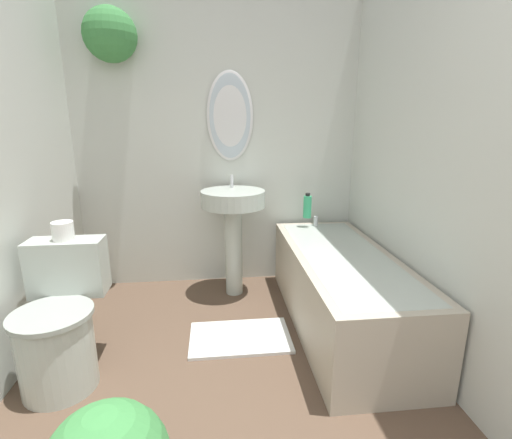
# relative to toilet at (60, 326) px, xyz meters

# --- Properties ---
(wall_back) EXTENTS (2.35, 0.37, 2.40)m
(wall_back) POSITION_rel_toilet_xyz_m (0.76, 1.22, 0.99)
(wall_back) COLOR silver
(wall_back) RESTS_ON ground_plane
(wall_right) EXTENTS (0.06, 2.89, 2.40)m
(wall_right) POSITION_rel_toilet_xyz_m (2.00, -0.18, 0.89)
(wall_right) COLOR silver
(wall_right) RESTS_ON ground_plane
(toilet) EXTENTS (0.40, 0.55, 0.71)m
(toilet) POSITION_rel_toilet_xyz_m (0.00, 0.00, 0.00)
(toilet) COLOR #B2BCB2
(toilet) RESTS_ON ground_plane
(pedestal_sink) EXTENTS (0.48, 0.48, 0.93)m
(pedestal_sink) POSITION_rel_toilet_xyz_m (0.95, 0.93, 0.33)
(pedestal_sink) COLOR #B2BCB2
(pedestal_sink) RESTS_ON ground_plane
(bathtub) EXTENTS (0.63, 1.59, 0.58)m
(bathtub) POSITION_rel_toilet_xyz_m (1.63, 0.37, -0.05)
(bathtub) COLOR #B2A893
(bathtub) RESTS_ON ground_plane
(shampoo_bottle) EXTENTS (0.07, 0.07, 0.20)m
(shampoo_bottle) POSITION_rel_toilet_xyz_m (1.55, 1.03, 0.36)
(shampoo_bottle) COLOR #38B275
(shampoo_bottle) RESTS_ON bathtub
(bath_mat) EXTENTS (0.63, 0.39, 0.02)m
(bath_mat) POSITION_rel_toilet_xyz_m (0.95, 0.26, -0.30)
(bath_mat) COLOR silver
(bath_mat) RESTS_ON ground_plane
(toilet_paper_roll) EXTENTS (0.11, 0.11, 0.10)m
(toilet_paper_roll) POSITION_rel_toilet_xyz_m (0.00, 0.19, 0.46)
(toilet_paper_roll) COLOR white
(toilet_paper_roll) RESTS_ON toilet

